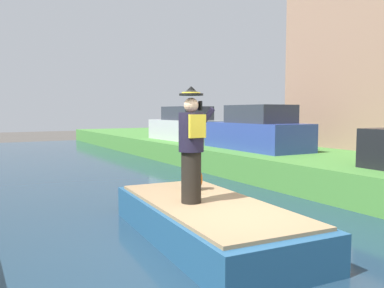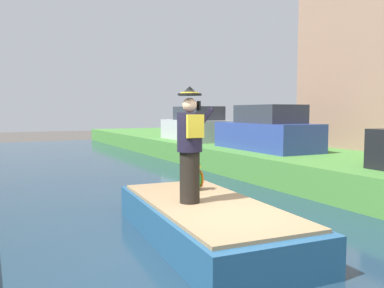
{
  "view_description": "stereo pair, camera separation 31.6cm",
  "coord_description": "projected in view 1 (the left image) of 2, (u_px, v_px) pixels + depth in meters",
  "views": [
    {
      "loc": [
        -3.34,
        -4.69,
        2.17
      ],
      "look_at": [
        0.02,
        1.15,
        1.61
      ],
      "focal_mm": 37.02,
      "sensor_mm": 36.0,
      "label": 1
    },
    {
      "loc": [
        -3.06,
        -4.84,
        2.17
      ],
      "look_at": [
        0.02,
        1.15,
        1.61
      ],
      "focal_mm": 37.02,
      "sensor_mm": 36.0,
      "label": 2
    }
  ],
  "objects": [
    {
      "name": "boat",
      "position": [
        207.0,
        221.0,
        6.39
      ],
      "size": [
        2.11,
        4.32,
        0.61
      ],
      "color": "#23517A",
      "rests_on": "canal_water"
    },
    {
      "name": "parked_car_blue",
      "position": [
        257.0,
        131.0,
        13.42
      ],
      "size": [
        1.79,
        4.04,
        1.5
      ],
      "color": "#2D4293",
      "rests_on": "grass_bank_far"
    },
    {
      "name": "ground_plane",
      "position": [
        229.0,
        257.0,
        5.89
      ],
      "size": [
        80.0,
        80.0,
        0.0
      ],
      "primitive_type": "plane",
      "color": "#4C4742"
    },
    {
      "name": "canal_water",
      "position": [
        229.0,
        254.0,
        5.88
      ],
      "size": [
        7.12,
        48.0,
        0.1
      ],
      "primitive_type": "cube",
      "color": "#1E384C",
      "rests_on": "ground"
    },
    {
      "name": "parked_car_silver",
      "position": [
        185.0,
        126.0,
        17.76
      ],
      "size": [
        1.79,
        4.04,
        1.5
      ],
      "color": "#B7B7BC",
      "rests_on": "grass_bank_far"
    },
    {
      "name": "person_pirate",
      "position": [
        192.0,
        145.0,
        6.25
      ],
      "size": [
        0.61,
        0.42,
        1.85
      ],
      "rotation": [
        0.0,
        0.0,
        -0.12
      ],
      "color": "black",
      "rests_on": "boat"
    },
    {
      "name": "parrot_plush",
      "position": [
        193.0,
        177.0,
        7.31
      ],
      "size": [
        0.36,
        0.34,
        0.57
      ],
      "color": "green",
      "rests_on": "boat"
    }
  ]
}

